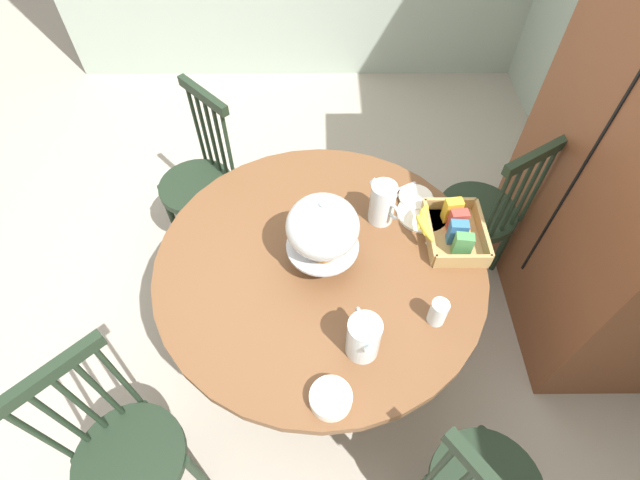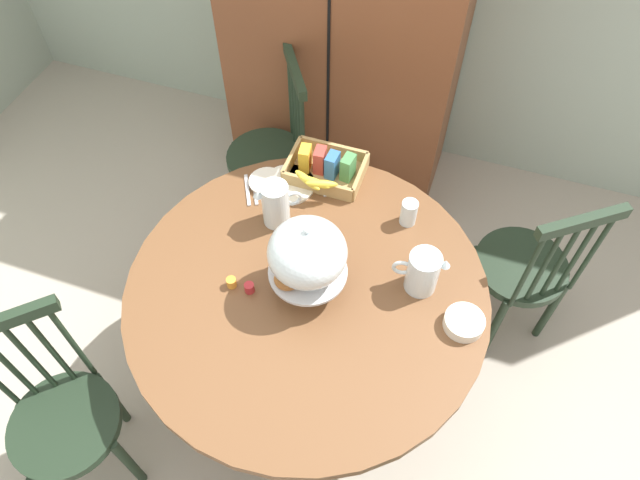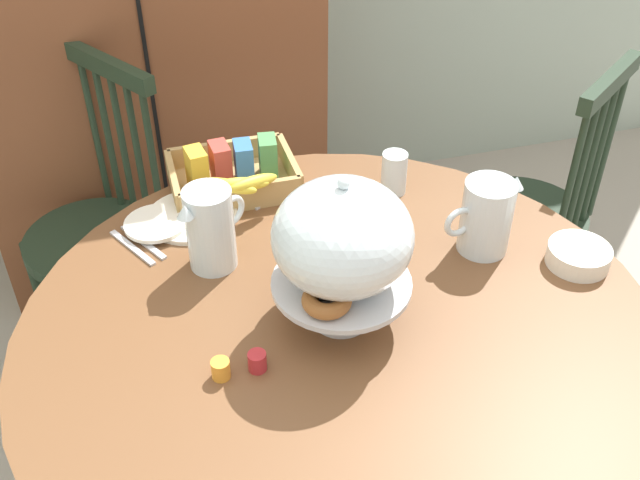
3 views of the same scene
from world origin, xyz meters
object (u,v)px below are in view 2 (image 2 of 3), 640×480
at_px(windsor_chair_facing_door, 272,157).
at_px(cereal_bowl, 464,322).
at_px(wooden_armoire, 348,16).
at_px(orange_juice_pitcher, 422,273).
at_px(china_plate_small, 267,181).
at_px(pastry_stand_with_dome, 307,255).
at_px(windsor_chair_by_cabinet, 524,270).
at_px(windsor_chair_far_side, 63,419).
at_px(milk_pitcher, 276,206).
at_px(cereal_basket, 325,169).
at_px(drinking_glass, 409,213).
at_px(dining_table, 308,313).
at_px(china_plate_large, 289,185).

xyz_separation_m(windsor_chair_facing_door, cereal_bowl, (1.05, -0.80, 0.31)).
height_order(wooden_armoire, cereal_bowl, wooden_armoire).
distance_m(orange_juice_pitcher, cereal_bowl, 0.22).
xyz_separation_m(windsor_chair_facing_door, china_plate_small, (0.16, -0.41, 0.30)).
xyz_separation_m(pastry_stand_with_dome, china_plate_small, (-0.33, 0.42, -0.18)).
relative_size(windsor_chair_by_cabinet, pastry_stand_with_dome, 2.83).
distance_m(windsor_chair_far_side, milk_pitcher, 1.10).
xyz_separation_m(milk_pitcher, cereal_bowl, (0.78, -0.23, -0.07)).
xyz_separation_m(cereal_basket, cereal_bowl, (0.68, -0.51, -0.02)).
xyz_separation_m(orange_juice_pitcher, drinking_glass, (-0.11, 0.28, -0.02)).
distance_m(orange_juice_pitcher, milk_pitcher, 0.61).
height_order(dining_table, china_plate_small, china_plate_small).
bearing_deg(windsor_chair_far_side, pastry_stand_with_dome, 42.42).
distance_m(windsor_chair_far_side, drinking_glass, 1.49).
height_order(windsor_chair_by_cabinet, china_plate_large, windsor_chair_by_cabinet).
xyz_separation_m(cereal_bowl, drinking_glass, (-0.29, 0.39, 0.03)).
height_order(china_plate_small, cereal_bowl, cereal_bowl).
relative_size(orange_juice_pitcher, milk_pitcher, 1.02).
bearing_deg(cereal_bowl, dining_table, -176.93).
height_order(cereal_basket, cereal_bowl, cereal_basket).
bearing_deg(china_plate_large, milk_pitcher, -83.08).
distance_m(windsor_chair_by_cabinet, cereal_basket, 0.96).
bearing_deg(milk_pitcher, china_plate_small, 123.67).
height_order(dining_table, milk_pitcher, milk_pitcher).
height_order(windsor_chair_facing_door, china_plate_small, windsor_chair_facing_door).
xyz_separation_m(windsor_chair_far_side, cereal_basket, (0.60, 1.19, 0.33)).
relative_size(windsor_chair_by_cabinet, windsor_chair_far_side, 1.00).
height_order(windsor_chair_far_side, milk_pitcher, windsor_chair_far_side).
bearing_deg(cereal_bowl, china_plate_large, 152.76).
bearing_deg(china_plate_small, drinking_glass, -0.60).
height_order(pastry_stand_with_dome, china_plate_large, pastry_stand_with_dome).
height_order(cereal_basket, china_plate_small, cereal_basket).
bearing_deg(china_plate_small, wooden_armoire, 86.10).
bearing_deg(orange_juice_pitcher, china_plate_small, 158.37).
distance_m(windsor_chair_facing_door, cereal_basket, 0.58).
height_order(windsor_chair_by_cabinet, windsor_chair_facing_door, same).
relative_size(china_plate_small, drinking_glass, 1.36).
distance_m(wooden_armoire, cereal_bowl, 1.55).
bearing_deg(wooden_armoire, windsor_chair_by_cabinet, -36.11).
height_order(windsor_chair_by_cabinet, drinking_glass, windsor_chair_by_cabinet).
height_order(windsor_chair_by_cabinet, pastry_stand_with_dome, pastry_stand_with_dome).
relative_size(dining_table, windsor_chair_far_side, 1.36).
relative_size(windsor_chair_far_side, cereal_basket, 3.09).
bearing_deg(drinking_glass, cereal_bowl, -52.85).
height_order(windsor_chair_facing_door, china_plate_large, windsor_chair_facing_door).
distance_m(windsor_chair_by_cabinet, windsor_chair_facing_door, 1.31).
bearing_deg(china_plate_large, pastry_stand_with_dome, -61.05).
bearing_deg(wooden_armoire, china_plate_large, -88.26).
xyz_separation_m(windsor_chair_far_side, cereal_bowl, (1.28, 0.68, 0.31)).
xyz_separation_m(china_plate_large, drinking_glass, (0.51, -0.03, 0.05)).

